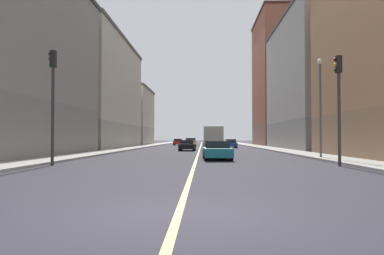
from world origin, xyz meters
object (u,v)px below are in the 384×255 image
Objects in this scene: building_right_distant at (123,117)px; car_white at (191,142)px; traffic_light_right_near at (53,91)px; car_black at (187,145)px; box_truck at (213,137)px; building_right_midblock at (88,93)px; building_left_far at (287,81)px; car_orange at (191,142)px; traffic_light_left_near at (339,94)px; car_red at (178,142)px; car_blue at (230,144)px; car_teal at (217,150)px; street_lamp_left_near at (320,97)px; building_left_mid at (324,83)px.

car_white is (14.20, -6.13, -5.17)m from building_right_distant.
car_black is (6.21, 23.50, -3.37)m from traffic_light_right_near.
building_right_midblock is at bearing 162.50° from box_truck.
building_left_far is 5.27× the size of car_black.
building_left_far reaches higher than building_right_midblock.
car_orange is at bearing -88.51° from car_white.
car_black is at bearing 75.21° from traffic_light_right_near.
building_left_far is 4.15× the size of traffic_light_left_near.
building_right_distant is 20.35m from car_orange.
car_orange is 13.17m from car_red.
car_white reaches higher than car_black.
building_right_distant is at bearing 135.42° from car_blue.
box_truck reaches higher than car_orange.
traffic_light_right_near is (-15.11, 0.00, 0.22)m from traffic_light_left_near.
building_right_midblock is at bearing -152.83° from building_left_far.
building_right_distant reaches higher than car_teal.
street_lamp_left_near is 30.22m from car_blue.
building_right_midblock is (-32.04, -16.44, -4.16)m from building_left_far.
building_right_distant is at bearing 168.52° from building_left_far.
traffic_light_right_near reaches higher than car_blue.
car_blue reaches higher than car_white.
traffic_light_right_near is 1.35× the size of car_black.
building_right_midblock is 18.65m from car_orange.
building_right_midblock reaches higher than car_orange.
box_truck is at bearing -77.32° from car_red.
building_right_distant is at bearing 176.85° from car_red.
traffic_light_left_near reaches higher than car_black.
car_black is 26.62m from car_white.
car_black is 5.28m from box_truck.
box_truck reaches higher than car_blue.
traffic_light_right_near is (-23.59, -49.74, -8.02)m from building_left_far.
car_teal is 0.57× the size of box_truck.
building_left_far is 0.92× the size of building_right_midblock.
building_right_distant is 3.59× the size of car_teal.
traffic_light_left_near is 28.42m from box_truck.
traffic_light_right_near is 50.56m from car_white.
building_right_distant is 55.66m from street_lamp_left_near.
car_black is at bearing 98.87° from car_teal.
street_lamp_left_near is 51.14m from car_red.
car_teal is at bearing -175.55° from street_lamp_left_near.
traffic_light_right_near reaches higher than traffic_light_left_near.
car_red is (-20.62, 26.68, -7.88)m from building_left_mid.
traffic_light_right_near is 1.40× the size of car_red.
car_black is 13.84m from car_blue.
car_teal is at bearing 32.79° from traffic_light_right_near.
box_truck is at bearing 71.55° from traffic_light_right_near.
car_black is 19.29m from car_orange.
street_lamp_left_near is at bearing 21.45° from traffic_light_right_near.
box_truck is at bearing -123.07° from building_left_far.
building_left_mid is at bearing -40.44° from building_right_distant.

